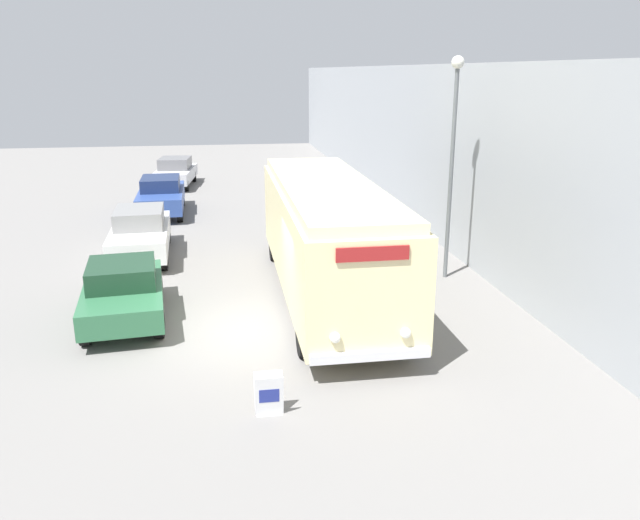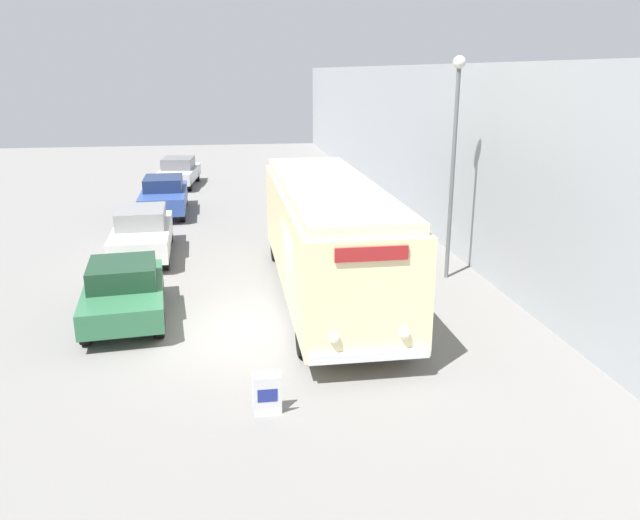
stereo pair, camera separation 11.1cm
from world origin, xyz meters
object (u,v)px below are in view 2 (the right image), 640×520
parked_car_far (164,195)px  sign_board (267,395)px  parked_car_mid (142,232)px  vintage_bus (328,233)px  streetlamp (455,139)px  parked_car_distant (179,172)px  parked_car_near (124,291)px

parked_car_far → sign_board: bearing=-80.9°
parked_car_far → parked_car_mid: bearing=-92.8°
vintage_bus → sign_board: 6.53m
sign_board → streetlamp: (5.92, 7.09, 3.77)m
sign_board → parked_car_mid: (-3.41, 10.77, 0.44)m
vintage_bus → parked_car_distant: 19.06m
vintage_bus → parked_car_mid: 7.33m
vintage_bus → streetlamp: bearing=15.5°
parked_car_near → parked_car_mid: (-0.21, 5.68, 0.07)m
vintage_bus → parked_car_near: bearing=-170.0°
streetlamp → parked_car_distant: size_ratio=1.42×
parked_car_mid → streetlamp: bearing=-24.0°
sign_board → parked_car_far: size_ratio=0.17×
parked_car_near → parked_car_far: 12.30m
parked_car_near → parked_car_distant: bearing=84.1°
vintage_bus → streetlamp: streetlamp is taller
vintage_bus → streetlamp: (3.83, 1.06, 2.37)m
sign_board → parked_car_distant: parked_car_distant is taller
streetlamp → sign_board: bearing=-129.9°
vintage_bus → parked_car_mid: bearing=139.3°
parked_car_far → streetlamp: bearing=-49.8°
sign_board → streetlamp: streetlamp is taller
parked_car_mid → vintage_bus: bearing=-43.2°
sign_board → parked_car_mid: size_ratio=0.17×
sign_board → parked_car_mid: bearing=107.6°
streetlamp → parked_car_mid: size_ratio=1.35×
parked_car_mid → parked_car_far: size_ratio=0.99×
vintage_bus → parked_car_near: vintage_bus is taller
parked_car_distant → parked_car_far: bearing=-85.8°
parked_car_far → parked_car_distant: parked_car_far is taller
parked_car_mid → parked_car_distant: bearing=86.1°
parked_car_distant → streetlamp: bearing=-56.7°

